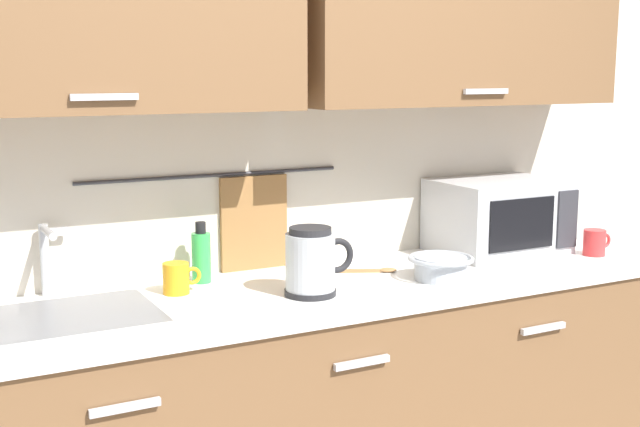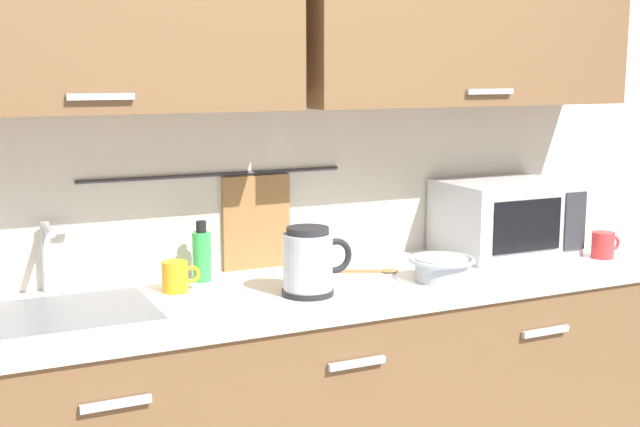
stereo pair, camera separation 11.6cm
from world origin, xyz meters
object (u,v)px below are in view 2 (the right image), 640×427
dish_soap_bottle (202,255)px  wooden_spoon (368,271)px  mug_by_kettle (603,245)px  mixing_bowl (441,267)px  electric_kettle (309,262)px  mug_near_sink (176,277)px  microwave (505,217)px

dish_soap_bottle → wooden_spoon: (0.53, -0.13, -0.08)m
dish_soap_bottle → mug_by_kettle: dish_soap_bottle is taller
dish_soap_bottle → mug_by_kettle: 1.44m
mixing_bowl → wooden_spoon: size_ratio=0.82×
electric_kettle → dish_soap_bottle: 0.38m
mug_near_sink → microwave: bearing=0.5°
electric_kettle → mug_by_kettle: size_ratio=1.89×
mug_by_kettle → electric_kettle: bearing=179.9°
microwave → mug_by_kettle: (0.27, -0.22, -0.09)m
mixing_bowl → dish_soap_bottle: bearing=154.7°
microwave → mixing_bowl: 0.51m
dish_soap_bottle → wooden_spoon: bearing=-14.0°
microwave → wooden_spoon: bearing=-175.2°
dish_soap_bottle → electric_kettle: bearing=-51.0°
mug_by_kettle → wooden_spoon: (-0.88, 0.17, -0.04)m
microwave → mug_near_sink: bearing=-179.5°
microwave → dish_soap_bottle: 1.14m
mug_by_kettle → wooden_spoon: size_ratio=0.46×
microwave → wooden_spoon: (-0.60, -0.05, -0.13)m
mug_near_sink → wooden_spoon: 0.65m
mug_by_kettle → wooden_spoon: bearing=169.2°
microwave → dish_soap_bottle: microwave is taller
mixing_bowl → mug_by_kettle: mug_by_kettle is taller
electric_kettle → mug_by_kettle: (1.17, -0.00, -0.05)m
mug_by_kettle → wooden_spoon: 0.89m
electric_kettle → mug_near_sink: electric_kettle is taller
mixing_bowl → wooden_spoon: 0.26m
dish_soap_bottle → wooden_spoon: size_ratio=0.75×
microwave → mug_by_kettle: size_ratio=3.83×
mug_near_sink → wooden_spoon: (0.65, -0.04, -0.04)m
electric_kettle → wooden_spoon: bearing=29.5°
wooden_spoon → electric_kettle: bearing=-150.5°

